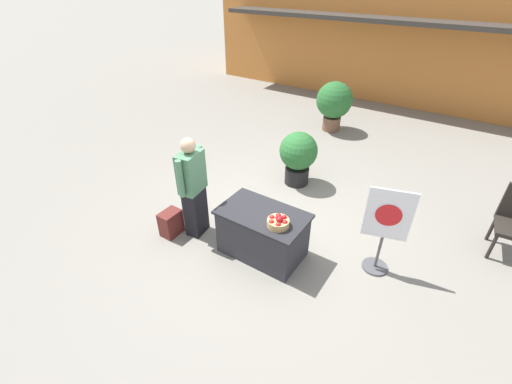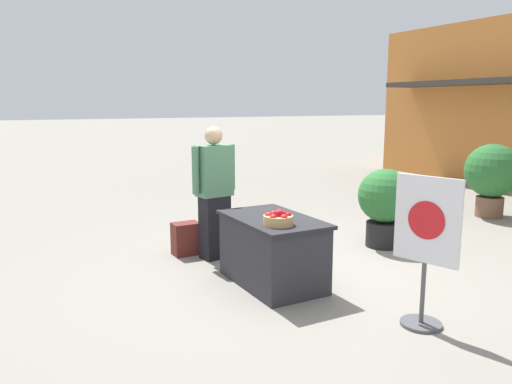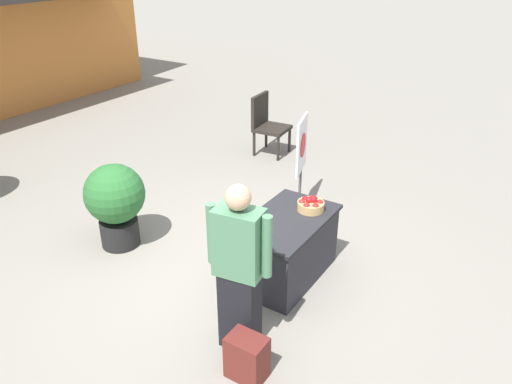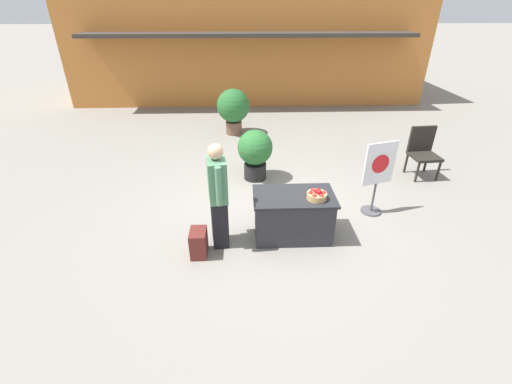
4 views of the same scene
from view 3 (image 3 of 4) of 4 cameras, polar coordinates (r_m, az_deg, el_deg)
ground_plane at (r=5.77m, az=-3.33°, el=-9.53°), size 120.00×120.00×0.00m
display_table at (r=5.57m, az=3.41°, el=-6.38°), size 1.26×0.76×0.74m
apple_basket at (r=5.55m, az=6.28°, el=-1.44°), size 0.30×0.30×0.16m
person_visitor at (r=4.42m, az=-1.92°, el=-8.76°), size 0.32×0.60×1.66m
backpack at (r=4.52m, az=-1.05°, el=-18.38°), size 0.24×0.34×0.42m
poster_board at (r=6.86m, az=5.17°, el=3.61°), size 0.57×0.36×1.33m
patio_chair at (r=8.85m, az=1.22°, el=8.04°), size 0.59×0.59×1.06m
potted_plant_near_left at (r=6.25m, az=-15.77°, el=-0.91°), size 0.73×0.73×1.07m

